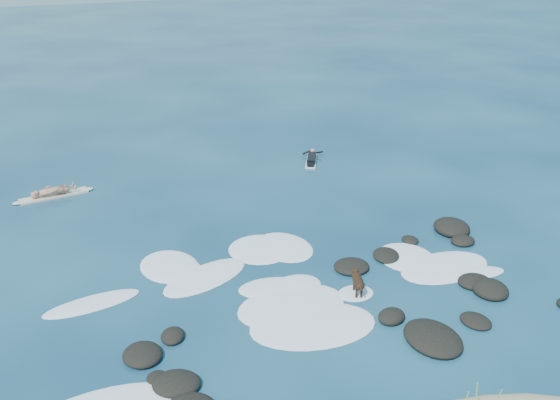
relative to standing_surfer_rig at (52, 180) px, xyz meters
name	(u,v)px	position (x,y,z in m)	size (l,w,h in m)	color
ground	(285,285)	(5.72, -9.80, -0.71)	(160.00, 160.00, 0.00)	#0A2642
reef_rocks	(380,303)	(7.73, -11.94, -0.62)	(12.93, 6.95, 0.52)	black
breaking_foam	(274,292)	(5.25, -10.05, -0.70)	(14.49, 8.39, 0.12)	white
standing_surfer_rig	(52,180)	(0.00, 0.00, 0.00)	(3.17, 0.86, 1.80)	beige
paddling_surfer_rig	(312,159)	(11.26, -0.48, -0.58)	(1.51, 2.08, 0.38)	silver
dog	(358,281)	(7.44, -11.14, -0.25)	(0.51, 1.07, 0.70)	black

